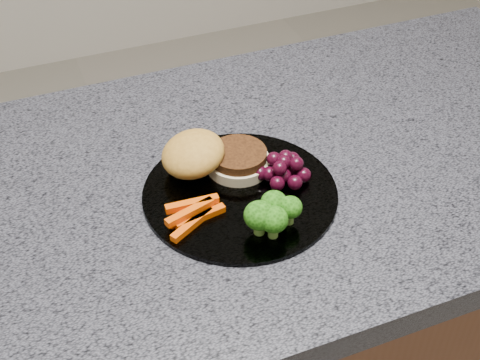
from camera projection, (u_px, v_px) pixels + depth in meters
The scene contains 6 objects.
countertop at pixel (255, 179), 0.95m from camera, with size 1.20×0.60×0.04m, color #4D4D57.
plate at pixel (240, 193), 0.89m from camera, with size 0.26×0.26×0.01m, color white.
burger at pixel (209, 159), 0.91m from camera, with size 0.15×0.10×0.05m.
carrot_sticks at pixel (193, 214), 0.84m from camera, with size 0.08×0.06×0.02m.
broccoli at pixel (272, 213), 0.82m from camera, with size 0.08×0.06×0.05m.
grape_bunch at pixel (284, 169), 0.90m from camera, with size 0.07×0.07×0.04m.
Camera 1 is at (-0.29, -0.66, 1.49)m, focal length 50.00 mm.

